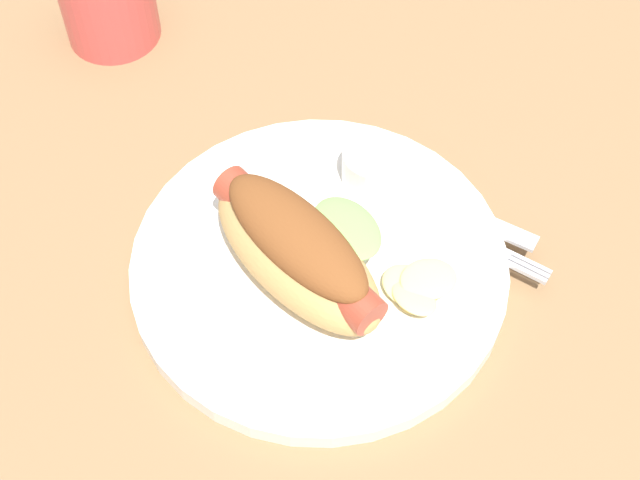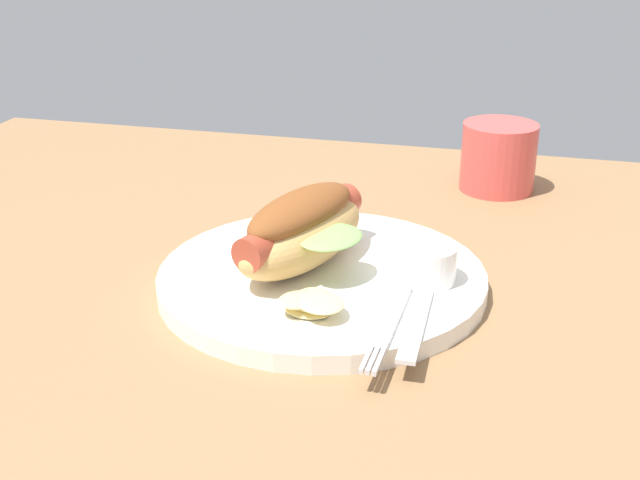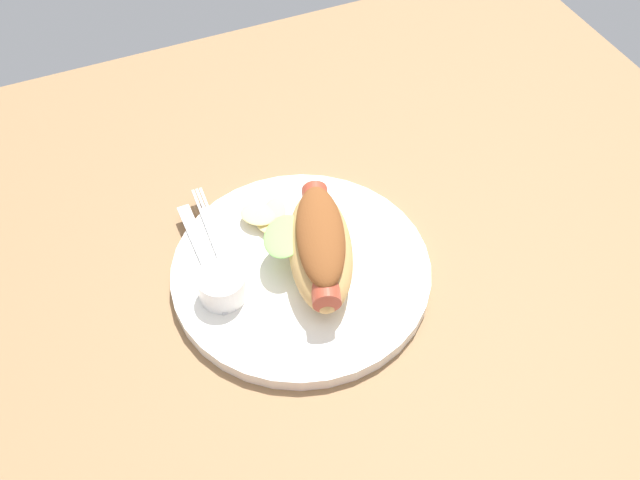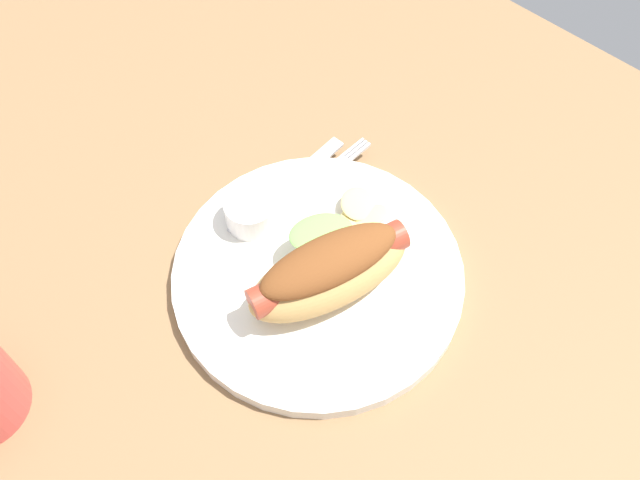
{
  "view_description": "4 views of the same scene",
  "coord_description": "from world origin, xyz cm",
  "px_view_note": "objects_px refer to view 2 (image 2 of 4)",
  "views": [
    {
      "loc": [
        34.81,
        17.77,
        58.51
      ],
      "look_at": [
        3.05,
        -0.84,
        6.18
      ],
      "focal_mm": 52.48,
      "sensor_mm": 36.0,
      "label": 1
    },
    {
      "loc": [
        -13.69,
        59.89,
        31.61
      ],
      "look_at": [
        2.15,
        -1.97,
        4.22
      ],
      "focal_mm": 46.41,
      "sensor_mm": 36.0,
      "label": 2
    },
    {
      "loc": [
        -14.77,
        -45.46,
        62.1
      ],
      "look_at": [
        3.82,
        -2.24,
        5.84
      ],
      "focal_mm": 40.16,
      "sensor_mm": 36.0,
      "label": 3
    },
    {
      "loc": [
        25.29,
        -26.66,
        60.81
      ],
      "look_at": [
        1.22,
        -0.58,
        5.27
      ],
      "focal_mm": 40.42,
      "sensor_mm": 36.0,
      "label": 4
    }
  ],
  "objects_px": {
    "drinking_cup": "(498,157)",
    "hot_dog": "(302,229)",
    "sauce_ramekin": "(426,263)",
    "fork": "(394,313)",
    "chips_pile": "(311,303)",
    "plate": "(322,279)",
    "knife": "(420,309)"
  },
  "relations": [
    {
      "from": "knife",
      "to": "fork",
      "type": "bearing_deg",
      "value": -57.78
    },
    {
      "from": "plate",
      "to": "fork",
      "type": "xyz_separation_m",
      "value": [
        -0.07,
        0.06,
        0.01
      ]
    },
    {
      "from": "plate",
      "to": "sauce_ramekin",
      "type": "bearing_deg",
      "value": -178.31
    },
    {
      "from": "sauce_ramekin",
      "to": "chips_pile",
      "type": "distance_m",
      "value": 0.11
    },
    {
      "from": "sauce_ramekin",
      "to": "chips_pile",
      "type": "bearing_deg",
      "value": 45.13
    },
    {
      "from": "plate",
      "to": "fork",
      "type": "bearing_deg",
      "value": 138.3
    },
    {
      "from": "hot_dog",
      "to": "knife",
      "type": "relative_size",
      "value": 1.08
    },
    {
      "from": "chips_pile",
      "to": "drinking_cup",
      "type": "height_order",
      "value": "drinking_cup"
    },
    {
      "from": "knife",
      "to": "chips_pile",
      "type": "relative_size",
      "value": 2.47
    },
    {
      "from": "fork",
      "to": "knife",
      "type": "height_order",
      "value": "same"
    },
    {
      "from": "sauce_ramekin",
      "to": "drinking_cup",
      "type": "xyz_separation_m",
      "value": [
        -0.04,
        -0.29,
        0.01
      ]
    },
    {
      "from": "drinking_cup",
      "to": "knife",
      "type": "bearing_deg",
      "value": 83.56
    },
    {
      "from": "knife",
      "to": "chips_pile",
      "type": "distance_m",
      "value": 0.08
    },
    {
      "from": "sauce_ramekin",
      "to": "drinking_cup",
      "type": "height_order",
      "value": "drinking_cup"
    },
    {
      "from": "knife",
      "to": "drinking_cup",
      "type": "bearing_deg",
      "value": 172.67
    },
    {
      "from": "drinking_cup",
      "to": "hot_dog",
      "type": "bearing_deg",
      "value": 62.4
    },
    {
      "from": "hot_dog",
      "to": "knife",
      "type": "bearing_deg",
      "value": 80.37
    },
    {
      "from": "hot_dog",
      "to": "sauce_ramekin",
      "type": "xyz_separation_m",
      "value": [
        -0.11,
        0.0,
        -0.02
      ]
    },
    {
      "from": "knife",
      "to": "drinking_cup",
      "type": "relative_size",
      "value": 1.92
    },
    {
      "from": "knife",
      "to": "chips_pile",
      "type": "height_order",
      "value": "chips_pile"
    },
    {
      "from": "fork",
      "to": "chips_pile",
      "type": "bearing_deg",
      "value": -78.64
    },
    {
      "from": "fork",
      "to": "drinking_cup",
      "type": "bearing_deg",
      "value": 172.75
    },
    {
      "from": "sauce_ramekin",
      "to": "fork",
      "type": "height_order",
      "value": "sauce_ramekin"
    },
    {
      "from": "sauce_ramekin",
      "to": "chips_pile",
      "type": "relative_size",
      "value": 0.77
    },
    {
      "from": "hot_dog",
      "to": "drinking_cup",
      "type": "relative_size",
      "value": 2.07
    },
    {
      "from": "sauce_ramekin",
      "to": "drinking_cup",
      "type": "bearing_deg",
      "value": -98.28
    },
    {
      "from": "knife",
      "to": "drinking_cup",
      "type": "height_order",
      "value": "drinking_cup"
    },
    {
      "from": "knife",
      "to": "sauce_ramekin",
      "type": "bearing_deg",
      "value": -177.56
    },
    {
      "from": "sauce_ramekin",
      "to": "knife",
      "type": "xyz_separation_m",
      "value": [
        -0.0,
        0.06,
        -0.01
      ]
    },
    {
      "from": "knife",
      "to": "drinking_cup",
      "type": "distance_m",
      "value": 0.35
    },
    {
      "from": "drinking_cup",
      "to": "plate",
      "type": "bearing_deg",
      "value": 65.97
    },
    {
      "from": "plate",
      "to": "knife",
      "type": "relative_size",
      "value": 1.75
    }
  ]
}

